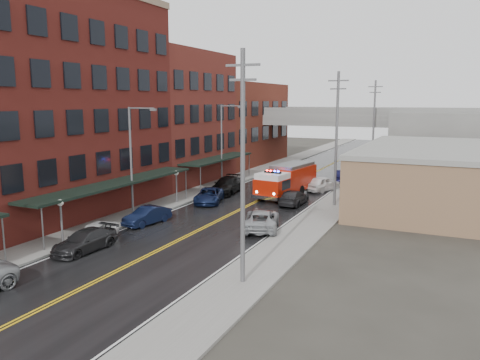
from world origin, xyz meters
The scene contains 30 objects.
road centered at (0.00, 30.00, 0.01)m, with size 11.00×160.00×0.02m, color black.
sidewalk_left centered at (-7.30, 30.00, 0.07)m, with size 3.00×160.00×0.15m, color slate.
sidewalk_right centered at (7.30, 30.00, 0.07)m, with size 3.00×160.00×0.15m, color slate.
curb_left centered at (-5.65, 30.00, 0.07)m, with size 0.30×160.00×0.15m, color gray.
curb_right centered at (5.65, 30.00, 0.07)m, with size 0.30×160.00×0.15m, color gray.
brick_building_b centered at (-13.30, 23.00, 9.00)m, with size 9.00×20.00×18.00m, color #541C16.
brick_building_c centered at (-13.30, 40.50, 7.50)m, with size 9.00×15.00×15.00m, color maroon.
brick_building_far centered at (-13.30, 58.00, 6.00)m, with size 9.00×20.00×12.00m, color maroon.
tan_building centered at (16.00, 40.00, 2.50)m, with size 14.00×22.00×5.00m, color #8D674C.
right_far_block centered at (18.00, 70.00, 4.00)m, with size 18.00×30.00×8.00m, color slate.
awning_1 centered at (-7.49, 23.00, 2.99)m, with size 2.60×18.00×3.09m.
awning_2 centered at (-7.49, 40.50, 2.99)m, with size 2.60×13.00×3.09m.
globe_lamp_1 centered at (-6.40, 16.00, 2.31)m, with size 0.44×0.44×3.12m.
globe_lamp_2 centered at (-6.40, 30.00, 2.31)m, with size 0.44×0.44×3.12m.
street_lamp_1 centered at (-6.55, 24.00, 5.19)m, with size 2.64×0.22×9.00m.
street_lamp_2 centered at (-6.55, 40.00, 5.19)m, with size 2.64×0.22×9.00m.
utility_pole_0 centered at (7.20, 15.00, 6.31)m, with size 1.80×0.24×12.00m.
utility_pole_1 centered at (7.20, 35.00, 6.31)m, with size 1.80×0.24×12.00m.
utility_pole_2 centered at (7.20, 55.00, 6.31)m, with size 1.80×0.24×12.00m.
overpass centered at (0.00, 62.00, 5.99)m, with size 40.00×10.00×7.50m.
fire_truck centered at (1.66, 37.68, 1.70)m, with size 4.37×8.91×3.14m.
parked_car_left_3 centered at (-4.18, 15.70, 0.68)m, with size 1.90×4.68×1.36m, color black.
parked_car_left_4 centered at (-5.00, 17.53, 0.67)m, with size 1.58×3.92×1.34m, color white.
parked_car_left_5 centered at (-4.52, 22.80, 0.68)m, with size 1.44×4.13×1.36m, color black.
parked_car_left_6 centered at (-3.87, 31.60, 0.68)m, with size 2.27×4.92×1.37m, color #121E43.
parked_car_left_7 centered at (-4.39, 36.44, 0.83)m, with size 2.32×5.71×1.66m, color black.
parked_car_right_0 centered at (4.10, 25.16, 0.74)m, with size 2.45×5.31×1.48m, color #919598.
parked_car_right_1 centered at (3.60, 34.20, 0.67)m, with size 1.88×4.62×1.34m, color black.
parked_car_right_2 centered at (4.28, 41.80, 0.80)m, with size 1.88×4.68×1.60m, color white.
parked_car_right_3 centered at (5.00, 47.80, 0.76)m, with size 1.61×4.62×1.52m, color black.
Camera 1 is at (16.86, -6.16, 9.51)m, focal length 35.00 mm.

